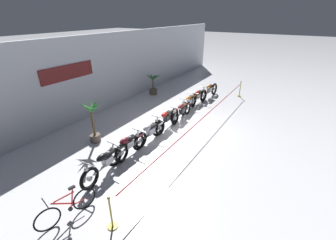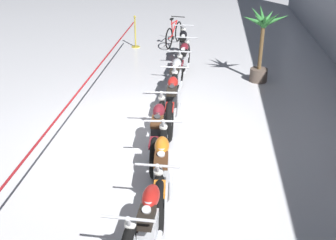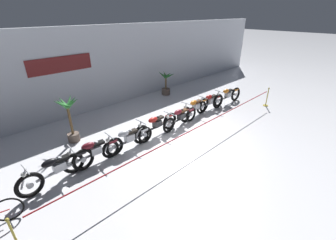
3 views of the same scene
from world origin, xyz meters
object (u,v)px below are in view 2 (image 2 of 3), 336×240
(motorcycle_red_6, at_px, (149,225))
(bicycle, at_px, (174,34))
(motorcycle_orange_5, at_px, (162,170))
(motorcycle_silver_2, at_px, (176,78))
(motorcycle_red_3, at_px, (172,101))
(motorcycle_black_0, at_px, (183,47))
(motorcycle_maroon_1, at_px, (183,61))
(potted_palm_right_of_row, at_px, (262,41))
(stanchion_far_left, at_px, (100,71))
(motorcycle_maroon_4, at_px, (158,130))

(motorcycle_red_6, height_order, bicycle, bicycle)
(motorcycle_orange_5, xyz_separation_m, motorcycle_red_6, (1.25, -0.01, -0.02))
(motorcycle_silver_2, bearing_deg, motorcycle_red_3, 2.08)
(motorcycle_red_3, height_order, bicycle, motorcycle_red_3)
(motorcycle_black_0, height_order, motorcycle_maroon_1, motorcycle_black_0)
(bicycle, bearing_deg, motorcycle_orange_5, 4.08)
(bicycle, height_order, potted_palm_right_of_row, potted_palm_right_of_row)
(potted_palm_right_of_row, distance_m, stanchion_far_left, 4.20)
(motorcycle_maroon_1, distance_m, motorcycle_silver_2, 1.34)
(motorcycle_silver_2, distance_m, motorcycle_red_6, 5.37)
(motorcycle_maroon_4, xyz_separation_m, potted_palm_right_of_row, (-4.05, 2.16, 0.61))
(motorcycle_maroon_1, xyz_separation_m, motorcycle_orange_5, (5.46, 0.06, 0.01))
(potted_palm_right_of_row, bearing_deg, motorcycle_red_3, -37.06)
(motorcycle_silver_2, bearing_deg, bicycle, -174.08)
(motorcycle_orange_5, relative_size, potted_palm_right_of_row, 1.20)
(motorcycle_maroon_1, height_order, motorcycle_red_6, motorcycle_maroon_1)
(motorcycle_maroon_4, relative_size, motorcycle_orange_5, 0.96)
(stanchion_far_left, bearing_deg, motorcycle_red_3, 62.07)
(motorcycle_orange_5, bearing_deg, motorcycle_red_3, -177.94)
(motorcycle_silver_2, relative_size, motorcycle_red_3, 0.91)
(motorcycle_orange_5, height_order, stanchion_far_left, stanchion_far_left)
(motorcycle_black_0, bearing_deg, potted_palm_right_of_row, 57.37)
(motorcycle_orange_5, xyz_separation_m, potted_palm_right_of_row, (-5.36, 1.94, 0.60))
(motorcycle_maroon_1, distance_m, potted_palm_right_of_row, 2.10)
(motorcycle_silver_2, xyz_separation_m, motorcycle_maroon_4, (2.80, -0.07, 0.01))
(motorcycle_silver_2, height_order, stanchion_far_left, stanchion_far_left)
(motorcycle_red_3, distance_m, bicycle, 6.00)
(motorcycle_maroon_1, bearing_deg, motorcycle_silver_2, -3.67)
(motorcycle_red_3, height_order, motorcycle_maroon_4, motorcycle_red_3)
(motorcycle_black_0, relative_size, motorcycle_orange_5, 1.03)
(motorcycle_maroon_4, bearing_deg, motorcycle_black_0, 179.38)
(motorcycle_silver_2, distance_m, stanchion_far_left, 1.81)
(motorcycle_red_3, bearing_deg, motorcycle_red_6, 1.24)
(motorcycle_maroon_4, xyz_separation_m, motorcycle_red_6, (2.57, 0.21, -0.01))
(motorcycle_maroon_1, bearing_deg, motorcycle_red_6, 0.44)
(motorcycle_maroon_1, height_order, motorcycle_maroon_4, motorcycle_maroon_1)
(motorcycle_black_0, distance_m, motorcycle_maroon_1, 1.25)
(bicycle, xyz_separation_m, potted_palm_right_of_row, (3.28, 2.56, 0.71))
(motorcycle_silver_2, bearing_deg, motorcycle_black_0, -179.70)
(stanchion_far_left, bearing_deg, potted_palm_right_of_row, 114.82)
(motorcycle_red_6, height_order, stanchion_far_left, stanchion_far_left)
(motorcycle_black_0, xyz_separation_m, potted_palm_right_of_row, (1.35, 2.10, 0.60))
(motorcycle_red_3, xyz_separation_m, potted_palm_right_of_row, (-2.69, 2.03, 0.60))
(motorcycle_orange_5, bearing_deg, bicycle, -175.92)
(bicycle, distance_m, potted_palm_right_of_row, 4.22)
(motorcycle_black_0, relative_size, potted_palm_right_of_row, 1.23)
(motorcycle_maroon_4, bearing_deg, potted_palm_right_of_row, 151.91)
(motorcycle_black_0, bearing_deg, motorcycle_maroon_1, 4.53)
(motorcycle_black_0, bearing_deg, motorcycle_red_3, 0.94)
(motorcycle_black_0, relative_size, motorcycle_red_3, 0.99)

